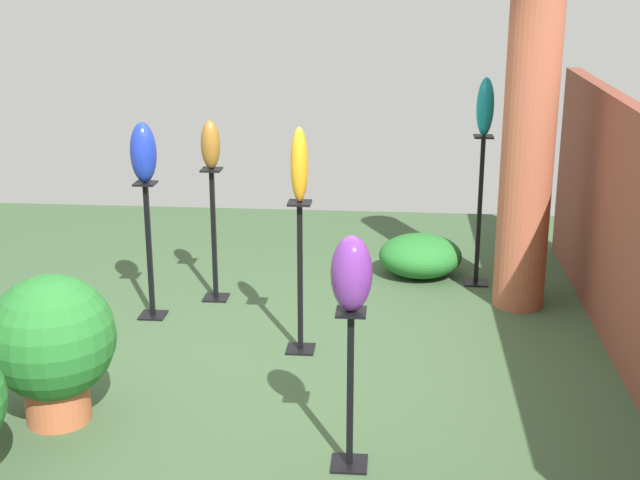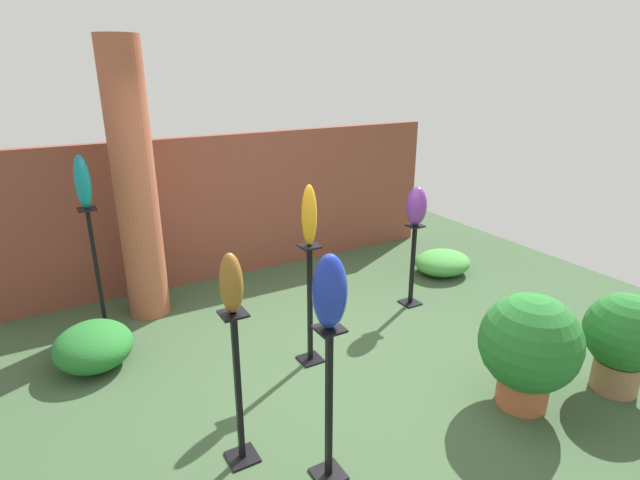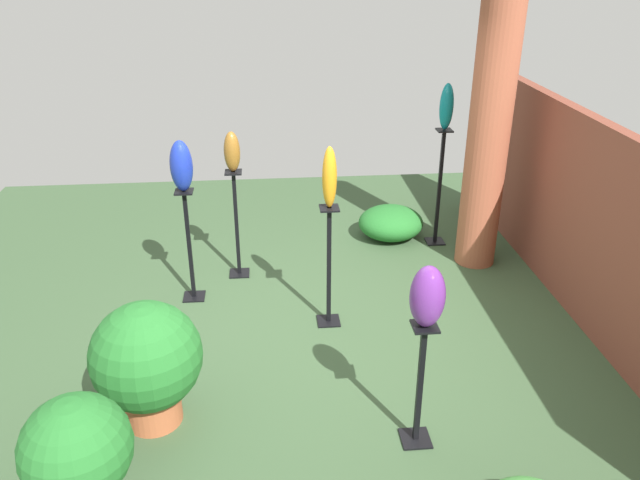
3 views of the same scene
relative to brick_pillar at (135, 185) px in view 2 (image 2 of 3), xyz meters
The scene contains 17 objects.
ground_plane 2.58m from the brick_pillar, 55.72° to the right, with size 8.00×8.00×0.00m, color #385133.
brick_wall_back 1.45m from the brick_pillar, 25.67° to the left, with size 5.60×0.12×1.75m, color brown.
brick_pillar is the anchor object (origin of this frame).
pedestal_bronze 2.64m from the brick_pillar, 88.22° to the right, with size 0.20×0.20×1.10m.
pedestal_amber 2.16m from the brick_pillar, 57.81° to the right, with size 0.20×0.20×1.10m.
pedestal_cobalt 3.08m from the brick_pillar, 80.07° to the right, with size 0.20×0.20×1.09m.
pedestal_violet 3.01m from the brick_pillar, 25.65° to the right, with size 0.20×0.20×0.92m.
pedestal_teal 0.98m from the brick_pillar, 148.28° to the right, with size 0.20×0.20×1.30m.
art_vase_bronze 2.49m from the brick_pillar, 88.22° to the right, with size 0.14×0.15×0.39m, color brown.
art_vase_amber 1.97m from the brick_pillar, 57.81° to the right, with size 0.13×0.12×0.52m, color orange.
art_vase_cobalt 2.95m from the brick_pillar, 80.07° to the right, with size 0.21×0.20×0.46m, color #192D9E.
art_vase_violet 2.85m from the brick_pillar, 25.65° to the right, with size 0.22×0.22×0.41m, color #6B2D8C.
art_vase_teal 0.59m from the brick_pillar, 148.28° to the right, with size 0.14×0.15×0.48m, color #0F727A.
potted_plant_walkway_edge 3.84m from the brick_pillar, 53.96° to the right, with size 0.76×0.76×0.92m.
potted_plant_mid_right 4.54m from the brick_pillar, 47.39° to the right, with size 0.62×0.62×0.84m.
foliage_bed_east 3.76m from the brick_pillar, 12.43° to the right, with size 0.73×0.63×0.29m, color #479942.
foliage_bed_west 1.57m from the brick_pillar, 129.38° to the right, with size 0.67×0.73×0.38m, color #236B28.
Camera 2 is at (-2.03, -3.29, 2.53)m, focal length 28.00 mm.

